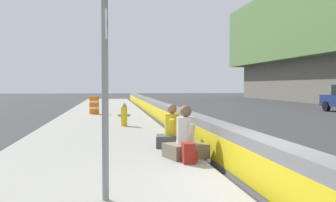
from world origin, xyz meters
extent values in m
plane|color=#353538|center=(0.00, 0.00, 0.00)|extent=(160.00, 160.00, 0.00)
cube|color=gray|center=(0.00, 2.65, 0.07)|extent=(80.00, 4.40, 0.14)
cube|color=slate|center=(0.00, 0.00, 0.42)|extent=(76.00, 0.44, 0.85)
cube|color=gold|center=(0.00, 0.23, 0.38)|extent=(74.48, 0.01, 0.54)
cylinder|color=gray|center=(-0.31, 2.40, 1.94)|extent=(0.09, 0.09, 3.60)
cube|color=white|center=(-0.31, 2.38, 2.44)|extent=(0.44, 0.02, 0.36)
cube|color=#1956AD|center=(-0.31, 2.37, 2.44)|extent=(0.30, 0.01, 0.10)
cylinder|color=gold|center=(9.37, 1.83, 0.50)|extent=(0.24, 0.24, 0.72)
cone|color=gray|center=(9.37, 1.83, 0.94)|extent=(0.26, 0.26, 0.16)
cylinder|color=gray|center=(9.37, 1.66, 0.54)|extent=(0.10, 0.12, 0.10)
cylinder|color=gray|center=(9.37, 2.00, 0.54)|extent=(0.10, 0.12, 0.10)
cube|color=#706651|center=(2.58, 0.77, 0.29)|extent=(0.88, 0.96, 0.30)
cylinder|color=beige|center=(2.58, 0.77, 0.72)|extent=(0.38, 0.38, 0.56)
sphere|color=brown|center=(2.58, 0.77, 1.12)|extent=(0.25, 0.25, 0.25)
cylinder|color=beige|center=(2.78, 0.84, 0.66)|extent=(0.31, 0.21, 0.49)
cylinder|color=beige|center=(2.38, 0.71, 0.66)|extent=(0.31, 0.21, 0.49)
cube|color=#424247|center=(4.06, 0.83, 0.28)|extent=(0.75, 0.85, 0.29)
cylinder|color=gold|center=(4.06, 0.83, 0.70)|extent=(0.37, 0.37, 0.54)
sphere|color=#8E6647|center=(4.06, 0.83, 1.09)|extent=(0.24, 0.24, 0.24)
cylinder|color=gold|center=(4.26, 0.80, 0.64)|extent=(0.29, 0.17, 0.47)
cylinder|color=gold|center=(3.86, 0.86, 0.64)|extent=(0.29, 0.17, 0.47)
cube|color=maroon|center=(1.98, 0.84, 0.34)|extent=(0.32, 0.22, 0.40)
cube|color=maroon|center=(1.98, 0.70, 0.28)|extent=(0.22, 0.06, 0.20)
cylinder|color=orange|center=(15.88, 3.19, 0.61)|extent=(0.52, 0.52, 0.95)
cylinder|color=white|center=(15.88, 3.19, 0.80)|extent=(0.54, 0.54, 0.10)
cylinder|color=white|center=(15.88, 3.19, 0.47)|extent=(0.54, 0.54, 0.10)
cylinder|color=black|center=(18.12, -11.38, 0.33)|extent=(0.66, 0.22, 0.66)
camera|label=1|loc=(-5.58, 2.33, 1.66)|focal=42.53mm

